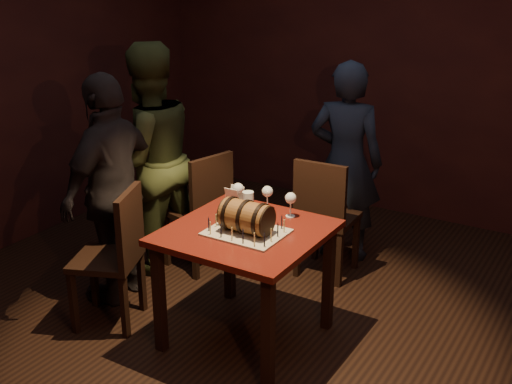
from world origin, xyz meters
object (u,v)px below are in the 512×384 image
(person_left_rear, at_px, (148,160))
(barrel_cake, at_px, (246,217))
(person_left_front, at_px, (113,190))
(wine_glass_mid, at_px, (267,193))
(person_back, at_px, (346,162))
(wine_glass_right, at_px, (291,199))
(chair_left_rear, at_px, (203,206))
(chair_back, at_px, (324,212))
(wine_glass_left, at_px, (238,189))
(pub_table, at_px, (246,246))
(chair_left_front, at_px, (117,250))
(pint_of_ale, at_px, (248,203))

(person_left_rear, bearing_deg, barrel_cake, 88.30)
(barrel_cake, distance_m, person_left_front, 1.10)
(wine_glass_mid, bearing_deg, person_back, 86.75)
(wine_glass_right, height_order, person_left_front, person_left_front)
(wine_glass_right, height_order, chair_left_rear, chair_left_rear)
(chair_left_rear, height_order, person_left_front, person_left_front)
(barrel_cake, relative_size, chair_back, 0.38)
(wine_glass_left, xyz_separation_m, person_back, (0.25, 1.14, -0.08))
(person_left_front, bearing_deg, wine_glass_mid, 106.43)
(pub_table, bearing_deg, person_back, 89.78)
(chair_left_front, bearing_deg, barrel_cake, 15.23)
(chair_left_rear, xyz_separation_m, person_left_front, (-0.27, -0.66, 0.28))
(wine_glass_left, bearing_deg, person_back, 77.45)
(chair_left_rear, bearing_deg, pub_table, -39.42)
(wine_glass_mid, bearing_deg, person_left_rear, 172.56)
(chair_back, bearing_deg, wine_glass_mid, -98.28)
(chair_left_front, xyz_separation_m, person_back, (0.81, 1.71, 0.27))
(person_left_rear, bearing_deg, person_back, 150.80)
(wine_glass_left, height_order, chair_left_front, chair_left_front)
(barrel_cake, bearing_deg, chair_back, 89.47)
(wine_glass_left, distance_m, person_back, 1.17)
(wine_glass_mid, height_order, chair_back, chair_back)
(wine_glass_mid, relative_size, chair_back, 0.17)
(person_back, bearing_deg, person_left_rear, 27.53)
(pub_table, bearing_deg, chair_left_front, -161.39)
(barrel_cake, distance_m, chair_left_front, 0.93)
(chair_back, xyz_separation_m, person_left_rear, (-1.22, -0.51, 0.34))
(pub_table, relative_size, wine_glass_mid, 5.59)
(chair_left_rear, height_order, person_left_rear, person_left_rear)
(chair_left_rear, bearing_deg, wine_glass_mid, -22.68)
(pub_table, relative_size, person_left_front, 0.56)
(barrel_cake, bearing_deg, wine_glass_left, 129.31)
(barrel_cake, distance_m, chair_left_rear, 1.13)
(wine_glass_right, relative_size, chair_left_front, 0.17)
(person_left_front, bearing_deg, pint_of_ale, 100.44)
(wine_glass_right, relative_size, person_left_rear, 0.09)
(chair_back, xyz_separation_m, person_left_front, (-1.10, -1.01, 0.28))
(chair_left_front, height_order, person_left_rear, person_left_rear)
(wine_glass_mid, bearing_deg, chair_back, 81.72)
(wine_glass_left, xyz_separation_m, wine_glass_right, (0.38, 0.02, 0.00))
(wine_glass_mid, bearing_deg, wine_glass_left, -165.54)
(person_left_rear, bearing_deg, chair_left_front, 48.09)
(wine_glass_mid, relative_size, wine_glass_right, 1.00)
(pint_of_ale, distance_m, person_left_rear, 1.09)
(barrel_cake, xyz_separation_m, pint_of_ale, (-0.15, 0.26, -0.03))
(pub_table, distance_m, person_left_rear, 1.30)
(pub_table, distance_m, chair_left_front, 0.86)
(pint_of_ale, bearing_deg, wine_glass_left, 147.80)
(pub_table, distance_m, wine_glass_left, 0.45)
(person_back, bearing_deg, wine_glass_mid, 75.71)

